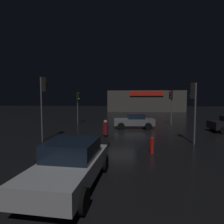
% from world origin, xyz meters
% --- Properties ---
extents(ground_plane, '(120.00, 120.00, 0.00)m').
position_xyz_m(ground_plane, '(0.00, 0.00, 0.00)').
color(ground_plane, black).
extents(store_building, '(17.87, 9.85, 4.93)m').
position_xyz_m(store_building, '(4.87, 30.07, 2.47)').
color(store_building, '#4C4742').
rests_on(store_building, ground).
extents(traffic_signal_main, '(0.42, 0.42, 4.04)m').
position_xyz_m(traffic_signal_main, '(4.82, -4.67, 3.07)').
color(traffic_signal_main, '#595B60').
rests_on(traffic_signal_main, ground).
extents(traffic_signal_opposite, '(0.43, 0.41, 3.80)m').
position_xyz_m(traffic_signal_opposite, '(-5.39, 4.60, 2.89)').
color(traffic_signal_opposite, '#595B60').
rests_on(traffic_signal_opposite, ground).
extents(traffic_signal_cross_left, '(0.43, 0.41, 4.51)m').
position_xyz_m(traffic_signal_cross_left, '(-5.43, -4.56, 3.47)').
color(traffic_signal_cross_left, '#595B60').
rests_on(traffic_signal_cross_left, ground).
extents(traffic_signal_cross_right, '(0.43, 0.41, 4.00)m').
position_xyz_m(traffic_signal_cross_right, '(5.55, 4.60, 2.79)').
color(traffic_signal_cross_right, '#595B60').
rests_on(traffic_signal_cross_right, ground).
extents(car_far, '(4.09, 2.07, 1.53)m').
position_xyz_m(car_far, '(1.23, 1.55, 0.78)').
color(car_far, slate).
rests_on(car_far, ground).
extents(car_crossing, '(2.29, 4.47, 1.53)m').
position_xyz_m(car_crossing, '(-1.45, -11.06, 0.77)').
color(car_crossing, '#B7B7BF').
rests_on(car_crossing, ground).
extents(pedestrian, '(0.37, 0.37, 1.73)m').
position_xyz_m(pedestrian, '(-0.81, -6.26, 1.01)').
color(pedestrian, black).
rests_on(pedestrian, ground).
extents(fire_hydrant, '(0.22, 0.22, 0.91)m').
position_xyz_m(fire_hydrant, '(1.86, -7.06, 0.45)').
color(fire_hydrant, red).
rests_on(fire_hydrant, ground).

